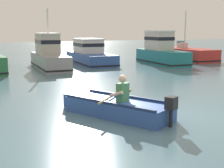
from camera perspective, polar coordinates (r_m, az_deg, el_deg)
The scene contains 6 objects.
ground_plane at distance 9.16m, azimuth 9.80°, elevation -5.38°, with size 120.00×120.00×0.00m, color slate.
rowboat_with_person at distance 8.75m, azimuth 0.81°, elevation -4.26°, with size 2.43×3.47×1.19m.
moored_boat_grey at distance 20.17m, azimuth -11.67°, elevation 5.26°, with size 1.62×5.55×3.73m.
moored_boat_blue at distance 22.50m, azimuth -4.15°, elevation 5.51°, with size 2.14×5.85×1.81m.
moored_boat_teal at distance 22.44m, azimuth 9.07°, elevation 5.94°, with size 1.77×5.05×2.39m.
moored_boat_red at distance 25.86m, azimuth 13.45°, elevation 5.38°, with size 2.17×5.94×3.94m.
Camera 1 is at (-4.92, -7.35, 2.40)m, focal length 49.23 mm.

